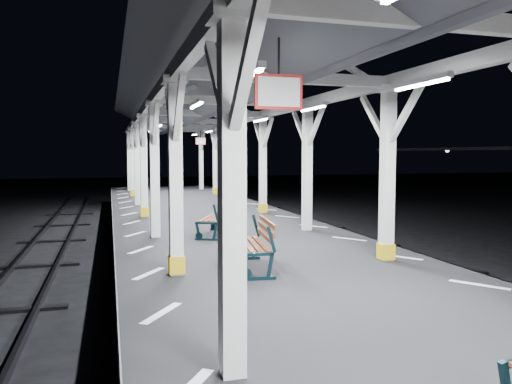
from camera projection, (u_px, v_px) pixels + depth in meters
name	position (u px, v px, depth m)	size (l,w,h in m)	color
ground	(335.00, 366.00, 7.17)	(120.00, 120.00, 0.00)	black
platform	(335.00, 332.00, 7.13)	(6.00, 50.00, 1.00)	black
hazard_stripes_left	(162.00, 313.00, 6.40)	(1.00, 48.00, 0.01)	silver
hazard_stripes_right	(479.00, 285.00, 7.78)	(1.00, 48.00, 0.01)	silver
canopy	(339.00, 43.00, 6.81)	(5.40, 49.00, 4.65)	silver
bench_mid	(256.00, 243.00, 8.84)	(0.82, 1.71, 0.89)	black
bench_far	(218.00, 217.00, 12.48)	(1.20, 1.72, 0.88)	black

